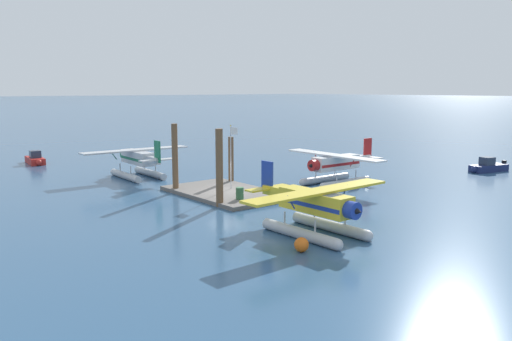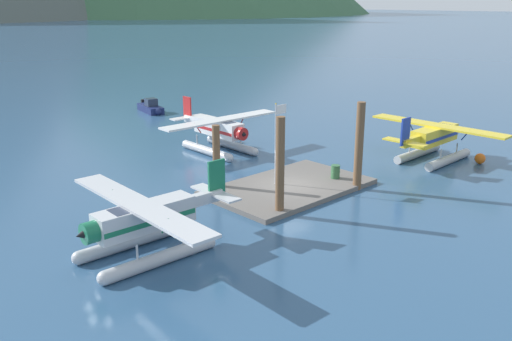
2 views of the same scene
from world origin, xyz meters
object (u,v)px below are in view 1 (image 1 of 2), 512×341
object	(u,v)px
seaplane_yellow_stbd_aft	(316,208)
fuel_drum	(240,193)
seaplane_white_bow_right	(336,167)
boat_red_open_sw	(35,159)
mooring_buoy	(301,245)
flagpole	(232,149)
seaplane_silver_port_aft	(137,161)
boat_navy_open_north	(488,167)

from	to	relation	value
seaplane_yellow_stbd_aft	fuel_drum	bearing A→B (deg)	169.53
seaplane_white_bow_right	boat_red_open_sw	bearing A→B (deg)	-151.23
boat_red_open_sw	fuel_drum	bearing A→B (deg)	10.01
fuel_drum	mooring_buoy	bearing A→B (deg)	-22.19
seaplane_yellow_stbd_aft	flagpole	bearing A→B (deg)	164.19
seaplane_white_bow_right	boat_red_open_sw	world-z (taller)	seaplane_white_bow_right
fuel_drum	seaplane_silver_port_aft	size ratio (longest dim) A/B	0.08
fuel_drum	boat_navy_open_north	size ratio (longest dim) A/B	0.18
fuel_drum	seaplane_yellow_stbd_aft	size ratio (longest dim) A/B	0.08
seaplane_white_bow_right	fuel_drum	bearing A→B (deg)	-86.70
fuel_drum	flagpole	bearing A→B (deg)	151.44
flagpole	boat_red_open_sw	distance (m)	28.29
fuel_drum	seaplane_yellow_stbd_aft	world-z (taller)	seaplane_yellow_stbd_aft
seaplane_white_bow_right	boat_red_open_sw	xyz separation A→B (m)	(-30.03, -16.49, -1.09)
seaplane_white_bow_right	flagpole	bearing A→B (deg)	-107.46
mooring_buoy	seaplane_silver_port_aft	distance (m)	26.28
flagpole	seaplane_silver_port_aft	world-z (taller)	flagpole
boat_red_open_sw	boat_navy_open_north	world-z (taller)	same
seaplane_silver_port_aft	boat_red_open_sw	distance (m)	16.52
mooring_buoy	seaplane_silver_port_aft	size ratio (longest dim) A/B	0.07
boat_navy_open_north	boat_red_open_sw	bearing A→B (deg)	-135.94
flagpole	seaplane_white_bow_right	xyz separation A→B (m)	(2.88, 9.16, -1.99)
flagpole	seaplane_silver_port_aft	size ratio (longest dim) A/B	0.49
seaplane_silver_port_aft	boat_navy_open_north	size ratio (longest dim) A/B	2.16
flagpole	mooring_buoy	world-z (taller)	flagpole
seaplane_silver_port_aft	boat_red_open_sw	size ratio (longest dim) A/B	2.14
seaplane_silver_port_aft	seaplane_yellow_stbd_aft	world-z (taller)	same
seaplane_yellow_stbd_aft	seaplane_white_bow_right	bearing A→B (deg)	127.98
flagpole	boat_navy_open_north	distance (m)	27.85
flagpole	fuel_drum	world-z (taller)	flagpole
seaplane_white_bow_right	seaplane_yellow_stbd_aft	xyz separation A→B (m)	(10.00, -12.81, 0.00)
fuel_drum	boat_navy_open_north	xyz separation A→B (m)	(4.33, 28.46, -0.25)
mooring_buoy	seaplane_yellow_stbd_aft	bearing A→B (deg)	121.95
mooring_buoy	fuel_drum	bearing A→B (deg)	157.81
boat_red_open_sw	boat_navy_open_north	distance (m)	48.71
flagpole	fuel_drum	bearing A→B (deg)	-28.56
fuel_drum	seaplane_white_bow_right	bearing A→B (deg)	93.30
flagpole	fuel_drum	distance (m)	4.90
fuel_drum	mooring_buoy	world-z (taller)	fuel_drum
mooring_buoy	boat_red_open_sw	size ratio (longest dim) A/B	0.16
fuel_drum	seaplane_white_bow_right	size ratio (longest dim) A/B	0.08
flagpole	seaplane_yellow_stbd_aft	bearing A→B (deg)	-15.81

